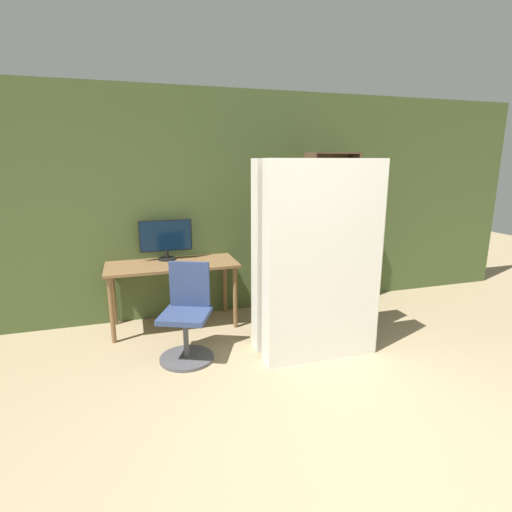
% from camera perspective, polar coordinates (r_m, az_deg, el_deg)
% --- Properties ---
extents(ground_plane, '(16.00, 16.00, 0.00)m').
position_cam_1_polar(ground_plane, '(2.79, 20.14, -29.95)').
color(ground_plane, '#9E8966').
extents(wall_back, '(8.00, 0.06, 2.70)m').
position_cam_1_polar(wall_back, '(5.00, -1.68, 7.36)').
color(wall_back, '#47592D').
rests_on(wall_back, ground).
extents(desk, '(1.45, 0.63, 0.75)m').
position_cam_1_polar(desk, '(4.62, -11.86, -2.16)').
color(desk, brown).
rests_on(desk, ground).
extents(monitor, '(0.60, 0.20, 0.47)m').
position_cam_1_polar(monitor, '(4.73, -12.75, 2.56)').
color(monitor, black).
rests_on(monitor, desk).
extents(office_chair, '(0.58, 0.58, 0.93)m').
position_cam_1_polar(office_chair, '(3.95, -9.84, -9.13)').
color(office_chair, '#4C4C51').
rests_on(office_chair, ground).
extents(bookshelf, '(0.62, 0.34, 1.98)m').
position_cam_1_polar(bookshelf, '(5.27, 9.52, 2.74)').
color(bookshelf, brown).
rests_on(bookshelf, ground).
extents(mattress_near, '(1.14, 0.21, 1.90)m').
position_cam_1_polar(mattress_near, '(3.78, 9.65, -0.98)').
color(mattress_near, silver).
rests_on(mattress_near, ground).
extents(mattress_far, '(1.14, 0.21, 1.90)m').
position_cam_1_polar(mattress_far, '(4.07, 7.47, 0.16)').
color(mattress_far, silver).
rests_on(mattress_far, ground).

